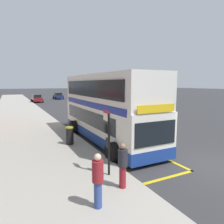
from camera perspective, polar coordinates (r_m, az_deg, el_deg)
ground_plane at (r=38.93m, az=-14.60°, el=2.07°), size 260.00×260.00×0.00m
pavement_near at (r=38.06m, az=-24.94°, el=1.56°), size 6.00×76.00×0.14m
double_decker_bus at (r=13.62m, az=-1.59°, el=0.56°), size 3.28×10.36×4.40m
bus_bay_markings at (r=14.36m, az=-2.78°, el=-7.44°), size 2.83×13.46×0.01m
bus_stop_sign at (r=8.21m, az=-1.13°, el=-7.11°), size 0.09×0.51×2.60m
parked_car_navy_far at (r=52.26m, az=-14.79°, el=4.38°), size 2.09×4.20×1.62m
parked_car_maroon_behind at (r=44.59m, az=-20.22°, el=3.58°), size 2.09×4.20×1.62m
pedestrian_waiting_near_sign at (r=6.31m, az=-3.99°, el=-18.08°), size 0.34×0.34×1.67m
pedestrian_further_back at (r=7.40m, az=3.00°, el=-14.29°), size 0.34×0.34×1.62m
litter_bin at (r=12.74m, az=-11.71°, el=-6.45°), size 0.48×0.48×1.08m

